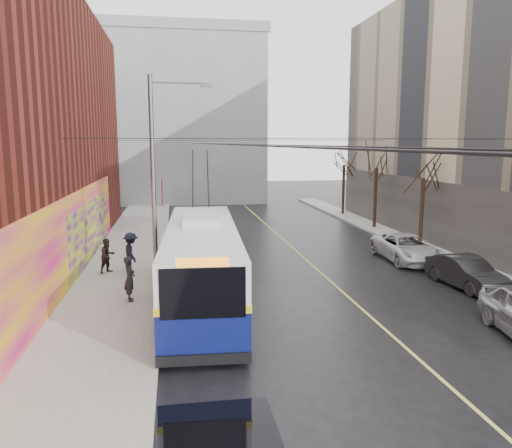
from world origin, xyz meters
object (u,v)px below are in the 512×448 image
at_px(tree_near, 424,165).
at_px(pedestrian_b, 108,256).
at_px(tree_mid, 377,157).
at_px(streetlight_pole, 157,177).
at_px(parked_car_b, 466,272).
at_px(parked_car_c, 406,248).
at_px(tree_far, 344,156).
at_px(following_car, 217,232).
at_px(pedestrian_a, 130,279).
at_px(trolleybus, 202,262).
at_px(pedestrian_c, 131,253).

height_order(tree_near, pedestrian_b, tree_near).
bearing_deg(tree_mid, tree_near, -90.00).
distance_m(streetlight_pole, parked_car_b, 13.93).
relative_size(tree_near, parked_car_c, 1.26).
bearing_deg(streetlight_pole, tree_near, 21.62).
bearing_deg(tree_far, streetlight_pole, -127.12).
bearing_deg(tree_far, tree_near, -90.00).
distance_m(tree_mid, parked_car_c, 11.10).
bearing_deg(streetlight_pole, following_car, 70.06).
height_order(parked_car_b, following_car, following_car).
distance_m(tree_near, tree_mid, 7.01).
bearing_deg(pedestrian_a, tree_mid, -58.49).
distance_m(parked_car_c, pedestrian_a, 14.88).
xyz_separation_m(parked_car_b, pedestrian_a, (-14.24, 0.02, 0.35)).
relative_size(trolleybus, pedestrian_c, 6.55).
bearing_deg(streetlight_pole, trolleybus, -51.52).
height_order(parked_car_b, pedestrian_c, pedestrian_c).
height_order(trolleybus, pedestrian_c, trolleybus).
bearing_deg(following_car, parked_car_b, -49.63).
bearing_deg(trolleybus, following_car, 85.06).
relative_size(tree_mid, tree_far, 1.02).
bearing_deg(following_car, pedestrian_a, -113.91).
bearing_deg(pedestrian_b, tree_near, -32.48).
relative_size(tree_mid, parked_car_b, 1.60).
xyz_separation_m(streetlight_pole, tree_mid, (15.14, 13.00, 0.41)).
distance_m(tree_mid, parked_car_b, 15.81).
bearing_deg(streetlight_pole, pedestrian_b, 133.91).
bearing_deg(tree_near, parked_car_b, -104.04).
bearing_deg(pedestrian_a, tree_near, -75.00).
bearing_deg(following_car, tree_near, -15.50).
height_order(tree_near, tree_mid, tree_mid).
xyz_separation_m(tree_far, parked_car_c, (-2.28, -16.87, -4.44)).
bearing_deg(tree_far, tree_mid, -90.00).
xyz_separation_m(parked_car_c, following_car, (-9.66, 5.69, 0.11)).
height_order(parked_car_b, pedestrian_b, pedestrian_b).
relative_size(streetlight_pole, tree_mid, 1.35).
distance_m(parked_car_c, pedestrian_b, 15.38).
xyz_separation_m(tree_mid, pedestrian_b, (-17.65, -10.39, -4.28)).
bearing_deg(tree_near, trolleybus, -148.79).
bearing_deg(pedestrian_a, streetlight_pole, -40.31).
bearing_deg(parked_car_b, tree_near, 71.05).
distance_m(parked_car_b, pedestrian_c, 15.22).
relative_size(tree_far, pedestrian_a, 3.70).
bearing_deg(following_car, tree_mid, 17.10).
bearing_deg(following_car, tree_far, 40.93).
xyz_separation_m(parked_car_c, pedestrian_c, (-14.27, -0.68, 0.41)).
height_order(parked_car_c, pedestrian_a, pedestrian_a).
height_order(tree_near, parked_car_b, tree_near).
xyz_separation_m(following_car, pedestrian_c, (-4.61, -6.37, 0.30)).
distance_m(tree_far, pedestrian_c, 24.45).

